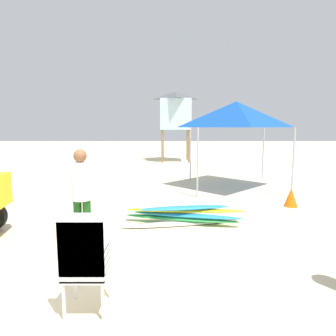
{
  "coord_description": "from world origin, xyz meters",
  "views": [
    {
      "loc": [
        1.51,
        -3.94,
        2.08
      ],
      "look_at": [
        1.49,
        2.65,
        1.18
      ],
      "focal_mm": 32.14,
      "sensor_mm": 36.0,
      "label": 1
    }
  ],
  "objects_px": {
    "surfboard_pile": "(185,216)",
    "popup_canopy": "(237,115)",
    "traffic_cone_near": "(292,197)",
    "lifeguard_near_center": "(82,191)",
    "lifeguard_tower": "(176,111)",
    "stacked_plastic_chairs": "(85,255)"
  },
  "relations": [
    {
      "from": "surfboard_pile",
      "to": "lifeguard_near_center",
      "type": "distance_m",
      "value": 2.32
    },
    {
      "from": "stacked_plastic_chairs",
      "to": "lifeguard_tower",
      "type": "height_order",
      "value": "lifeguard_tower"
    },
    {
      "from": "popup_canopy",
      "to": "lifeguard_tower",
      "type": "distance_m",
      "value": 8.34
    },
    {
      "from": "popup_canopy",
      "to": "traffic_cone_near",
      "type": "distance_m",
      "value": 3.48
    },
    {
      "from": "surfboard_pile",
      "to": "traffic_cone_near",
      "type": "relative_size",
      "value": 5.37
    },
    {
      "from": "surfboard_pile",
      "to": "popup_canopy",
      "type": "distance_m",
      "value": 4.96
    },
    {
      "from": "surfboard_pile",
      "to": "stacked_plastic_chairs",
      "type": "bearing_deg",
      "value": -111.68
    },
    {
      "from": "lifeguard_tower",
      "to": "surfboard_pile",
      "type": "bearing_deg",
      "value": -90.53
    },
    {
      "from": "lifeguard_near_center",
      "to": "lifeguard_tower",
      "type": "relative_size",
      "value": 0.41
    },
    {
      "from": "lifeguard_near_center",
      "to": "lifeguard_tower",
      "type": "bearing_deg",
      "value": 81.64
    },
    {
      "from": "stacked_plastic_chairs",
      "to": "lifeguard_tower",
      "type": "distance_m",
      "value": 15.44
    },
    {
      "from": "stacked_plastic_chairs",
      "to": "lifeguard_near_center",
      "type": "height_order",
      "value": "lifeguard_near_center"
    },
    {
      "from": "stacked_plastic_chairs",
      "to": "lifeguard_tower",
      "type": "relative_size",
      "value": 0.29
    },
    {
      "from": "surfboard_pile",
      "to": "lifeguard_near_center",
      "type": "bearing_deg",
      "value": -147.09
    },
    {
      "from": "traffic_cone_near",
      "to": "popup_canopy",
      "type": "bearing_deg",
      "value": 111.01
    },
    {
      "from": "surfboard_pile",
      "to": "lifeguard_tower",
      "type": "height_order",
      "value": "lifeguard_tower"
    },
    {
      "from": "lifeguard_near_center",
      "to": "traffic_cone_near",
      "type": "relative_size",
      "value": 3.43
    },
    {
      "from": "surfboard_pile",
      "to": "lifeguard_tower",
      "type": "relative_size",
      "value": 0.64
    },
    {
      "from": "traffic_cone_near",
      "to": "surfboard_pile",
      "type": "bearing_deg",
      "value": -153.48
    },
    {
      "from": "lifeguard_near_center",
      "to": "traffic_cone_near",
      "type": "distance_m",
      "value": 5.47
    },
    {
      "from": "popup_canopy",
      "to": "traffic_cone_near",
      "type": "height_order",
      "value": "popup_canopy"
    },
    {
      "from": "stacked_plastic_chairs",
      "to": "traffic_cone_near",
      "type": "height_order",
      "value": "stacked_plastic_chairs"
    }
  ]
}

